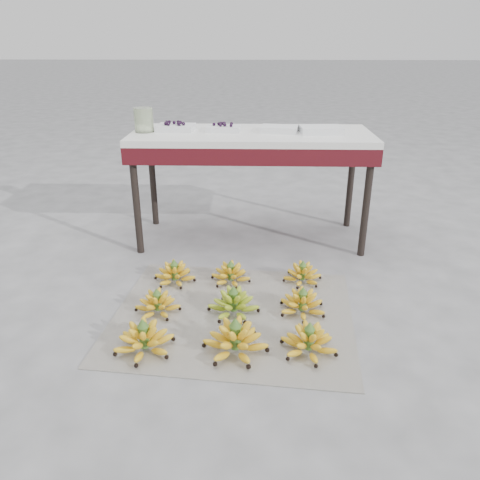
{
  "coord_description": "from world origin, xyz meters",
  "views": [
    {
      "loc": [
        0.15,
        -2.16,
        1.36
      ],
      "look_at": [
        0.08,
        0.25,
        0.31
      ],
      "focal_mm": 35.0,
      "sensor_mm": 36.0,
      "label": 1
    }
  ],
  "objects_px": {
    "bunch_back_right": "(302,274)",
    "glass_jar": "(144,120)",
    "bunch_front_center": "(235,340)",
    "bunch_mid_center": "(233,304)",
    "tray_right": "(279,129)",
    "bunch_mid_left": "(158,304)",
    "bunch_front_left": "(144,340)",
    "bunch_back_center": "(231,274)",
    "vendor_table": "(251,145)",
    "bunch_front_right": "(309,342)",
    "bunch_mid_right": "(302,304)",
    "tray_far_left": "(176,127)",
    "bunch_back_left": "(175,274)",
    "tray_far_right": "(321,130)",
    "newspaper_mat": "(233,315)",
    "tray_left": "(224,128)"
  },
  "relations": [
    {
      "from": "bunch_back_center",
      "to": "vendor_table",
      "type": "distance_m",
      "value": 0.94
    },
    {
      "from": "bunch_back_left",
      "to": "vendor_table",
      "type": "xyz_separation_m",
      "value": [
        0.45,
        0.69,
        0.63
      ]
    },
    {
      "from": "bunch_mid_left",
      "to": "bunch_front_right",
      "type": "bearing_deg",
      "value": -21.62
    },
    {
      "from": "bunch_mid_center",
      "to": "tray_left",
      "type": "bearing_deg",
      "value": 98.07
    },
    {
      "from": "newspaper_mat",
      "to": "bunch_mid_right",
      "type": "distance_m",
      "value": 0.37
    },
    {
      "from": "bunch_mid_center",
      "to": "tray_right",
      "type": "relative_size",
      "value": 1.05
    },
    {
      "from": "tray_far_left",
      "to": "bunch_back_left",
      "type": "bearing_deg",
      "value": -84.65
    },
    {
      "from": "bunch_front_right",
      "to": "bunch_mid_left",
      "type": "relative_size",
      "value": 1.45
    },
    {
      "from": "newspaper_mat",
      "to": "tray_far_left",
      "type": "bearing_deg",
      "value": 111.75
    },
    {
      "from": "bunch_front_center",
      "to": "tray_left",
      "type": "distance_m",
      "value": 1.58
    },
    {
      "from": "bunch_front_left",
      "to": "bunch_back_left",
      "type": "distance_m",
      "value": 0.67
    },
    {
      "from": "bunch_front_center",
      "to": "bunch_back_right",
      "type": "xyz_separation_m",
      "value": [
        0.38,
        0.69,
        -0.02
      ]
    },
    {
      "from": "newspaper_mat",
      "to": "bunch_front_right",
      "type": "xyz_separation_m",
      "value": [
        0.37,
        -0.31,
        0.06
      ]
    },
    {
      "from": "bunch_front_center",
      "to": "bunch_mid_right",
      "type": "height_order",
      "value": "bunch_front_center"
    },
    {
      "from": "bunch_mid_left",
      "to": "bunch_mid_center",
      "type": "height_order",
      "value": "bunch_mid_center"
    },
    {
      "from": "bunch_back_right",
      "to": "glass_jar",
      "type": "height_order",
      "value": "glass_jar"
    },
    {
      "from": "bunch_front_left",
      "to": "bunch_back_center",
      "type": "bearing_deg",
      "value": 50.42
    },
    {
      "from": "bunch_front_right",
      "to": "bunch_mid_center",
      "type": "relative_size",
      "value": 1.25
    },
    {
      "from": "bunch_back_center",
      "to": "vendor_table",
      "type": "bearing_deg",
      "value": 58.52
    },
    {
      "from": "bunch_mid_center",
      "to": "tray_far_right",
      "type": "height_order",
      "value": "tray_far_right"
    },
    {
      "from": "bunch_front_right",
      "to": "bunch_mid_right",
      "type": "xyz_separation_m",
      "value": [
        0.0,
        0.34,
        -0.0
      ]
    },
    {
      "from": "bunch_back_left",
      "to": "tray_far_left",
      "type": "distance_m",
      "value": 1.04
    },
    {
      "from": "vendor_table",
      "to": "tray_far_right",
      "type": "height_order",
      "value": "tray_far_right"
    },
    {
      "from": "tray_right",
      "to": "bunch_front_right",
      "type": "bearing_deg",
      "value": -85.97
    },
    {
      "from": "bunch_back_right",
      "to": "tray_far_right",
      "type": "relative_size",
      "value": 1.04
    },
    {
      "from": "bunch_mid_right",
      "to": "bunch_back_center",
      "type": "relative_size",
      "value": 0.92
    },
    {
      "from": "bunch_front_left",
      "to": "bunch_back_center",
      "type": "xyz_separation_m",
      "value": [
        0.37,
        0.68,
        -0.01
      ]
    },
    {
      "from": "tray_far_right",
      "to": "tray_right",
      "type": "bearing_deg",
      "value": 173.69
    },
    {
      "from": "bunch_mid_left",
      "to": "vendor_table",
      "type": "bearing_deg",
      "value": 65.83
    },
    {
      "from": "newspaper_mat",
      "to": "tray_far_left",
      "type": "relative_size",
      "value": 4.78
    },
    {
      "from": "tray_far_right",
      "to": "bunch_mid_center",
      "type": "bearing_deg",
      "value": -118.19
    },
    {
      "from": "bunch_back_right",
      "to": "vendor_table",
      "type": "distance_m",
      "value": 0.97
    },
    {
      "from": "newspaper_mat",
      "to": "bunch_mid_right",
      "type": "relative_size",
      "value": 4.43
    },
    {
      "from": "bunch_mid_left",
      "to": "bunch_front_left",
      "type": "bearing_deg",
      "value": -88.94
    },
    {
      "from": "bunch_front_right",
      "to": "bunch_mid_center",
      "type": "xyz_separation_m",
      "value": [
        -0.36,
        0.32,
        0.0
      ]
    },
    {
      "from": "bunch_mid_right",
      "to": "tray_left",
      "type": "bearing_deg",
      "value": 107.46
    },
    {
      "from": "tray_far_right",
      "to": "tray_left",
      "type": "bearing_deg",
      "value": 175.67
    },
    {
      "from": "tray_left",
      "to": "newspaper_mat",
      "type": "bearing_deg",
      "value": -84.37
    },
    {
      "from": "tray_left",
      "to": "bunch_mid_center",
      "type": "bearing_deg",
      "value": -84.19
    },
    {
      "from": "bunch_back_left",
      "to": "bunch_mid_left",
      "type": "bearing_deg",
      "value": -77.53
    },
    {
      "from": "newspaper_mat",
      "to": "bunch_front_right",
      "type": "height_order",
      "value": "bunch_front_right"
    },
    {
      "from": "newspaper_mat",
      "to": "bunch_front_center",
      "type": "relative_size",
      "value": 3.51
    },
    {
      "from": "bunch_front_right",
      "to": "bunch_back_right",
      "type": "distance_m",
      "value": 0.69
    },
    {
      "from": "bunch_mid_center",
      "to": "bunch_back_center",
      "type": "xyz_separation_m",
      "value": [
        -0.03,
        0.35,
        -0.01
      ]
    },
    {
      "from": "bunch_back_left",
      "to": "bunch_front_center",
      "type": "bearing_deg",
      "value": -41.2
    },
    {
      "from": "bunch_front_left",
      "to": "tray_left",
      "type": "relative_size",
      "value": 1.43
    },
    {
      "from": "glass_jar",
      "to": "bunch_front_center",
      "type": "bearing_deg",
      "value": -63.95
    },
    {
      "from": "bunch_front_right",
      "to": "bunch_mid_right",
      "type": "relative_size",
      "value": 1.24
    },
    {
      "from": "glass_jar",
      "to": "bunch_front_left",
      "type": "bearing_deg",
      "value": -80.19
    },
    {
      "from": "bunch_front_right",
      "to": "bunch_mid_right",
      "type": "bearing_deg",
      "value": 66.31
    }
  ]
}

